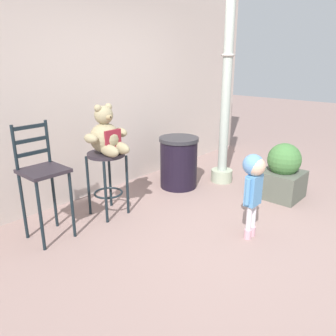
{
  "coord_description": "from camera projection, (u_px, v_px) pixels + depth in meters",
  "views": [
    {
      "loc": [
        -2.83,
        -1.55,
        1.8
      ],
      "look_at": [
        -0.24,
        0.75,
        0.65
      ],
      "focal_mm": 35.97,
      "sensor_mm": 36.0,
      "label": 1
    }
  ],
  "objects": [
    {
      "name": "ground_plane",
      "position": [
        236.0,
        235.0,
        3.55
      ],
      "size": [
        24.0,
        24.0,
        0.0
      ],
      "primitive_type": "plane",
      "color": "gray"
    },
    {
      "name": "building_wall",
      "position": [
        95.0,
        49.0,
        4.36
      ],
      "size": [
        6.5,
        0.3,
        3.79
      ],
      "primitive_type": "cube",
      "color": "beige",
      "rests_on": "ground_plane"
    },
    {
      "name": "trash_bin",
      "position": [
        179.0,
        162.0,
        4.79
      ],
      "size": [
        0.56,
        0.56,
        0.73
      ],
      "color": "black",
      "rests_on": "ground_plane"
    },
    {
      "name": "lamppost",
      "position": [
        226.0,
        96.0,
        4.71
      ],
      "size": [
        0.32,
        0.32,
        3.15
      ],
      "color": "#A4AF94",
      "rests_on": "ground_plane"
    },
    {
      "name": "child_walking",
      "position": [
        254.0,
        178.0,
        3.33
      ],
      "size": [
        0.28,
        0.23,
        0.9
      ],
      "rotation": [
        0.0,
        0.0,
        -2.03
      ],
      "color": "#D29CAB",
      "rests_on": "ground_plane"
    },
    {
      "name": "bar_stool_with_teddy",
      "position": [
        107.0,
        170.0,
        3.88
      ],
      "size": [
        0.43,
        0.43,
        0.76
      ],
      "color": "#29232A",
      "rests_on": "ground_plane"
    },
    {
      "name": "teddy_bear",
      "position": [
        106.0,
        136.0,
        3.74
      ],
      "size": [
        0.53,
        0.48,
        0.55
      ],
      "color": "#998C68",
      "rests_on": "bar_stool_with_teddy"
    },
    {
      "name": "planter_with_shrub",
      "position": [
        283.0,
        173.0,
        4.43
      ],
      "size": [
        0.51,
        0.51,
        0.74
      ],
      "color": "#54594D",
      "rests_on": "ground_plane"
    },
    {
      "name": "bar_chair_empty",
      "position": [
        43.0,
        176.0,
        3.33
      ],
      "size": [
        0.41,
        0.41,
        1.19
      ],
      "color": "#29232A",
      "rests_on": "ground_plane"
    }
  ]
}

